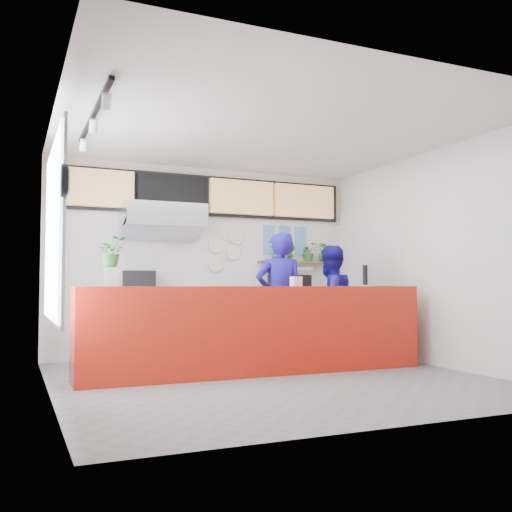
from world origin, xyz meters
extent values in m
plane|color=slate|center=(0.00, 0.00, 0.00)|extent=(5.00, 5.00, 0.00)
plane|color=silver|center=(0.00, 0.00, 3.00)|extent=(5.00, 5.00, 0.00)
plane|color=white|center=(0.00, 2.50, 1.50)|extent=(5.00, 0.00, 5.00)
plane|color=white|center=(-2.50, 0.00, 1.50)|extent=(0.00, 5.00, 5.00)
plane|color=white|center=(2.50, 0.00, 1.50)|extent=(0.00, 5.00, 5.00)
cube|color=red|center=(0.00, 0.40, 0.55)|extent=(4.50, 0.60, 1.10)
cube|color=beige|center=(0.00, 2.49, 2.60)|extent=(5.00, 0.02, 0.80)
cube|color=#B2B5BA|center=(-0.80, 2.20, 0.45)|extent=(1.80, 0.60, 0.90)
cube|color=black|center=(-1.14, 2.20, 1.11)|extent=(0.55, 0.55, 0.43)
cube|color=#B2B5BA|center=(-0.80, 2.15, 2.15)|extent=(1.20, 0.70, 0.35)
cube|color=#B2B5BA|center=(-0.80, 2.15, 1.95)|extent=(1.20, 0.69, 0.31)
cube|color=#B2B5BA|center=(1.50, 2.20, 0.45)|extent=(1.80, 0.60, 0.90)
cube|color=black|center=(1.35, 2.20, 1.09)|extent=(0.70, 0.59, 0.38)
cube|color=#A7A8AE|center=(1.35, 2.20, 1.38)|extent=(0.67, 0.50, 0.06)
cube|color=brown|center=(1.60, 2.40, 1.50)|extent=(1.40, 0.18, 0.04)
cube|color=tan|center=(-1.75, 2.38, 2.55)|extent=(1.10, 0.10, 0.55)
cube|color=black|center=(-0.59, 2.38, 2.55)|extent=(1.10, 0.10, 0.55)
cube|color=tan|center=(0.57, 2.38, 2.55)|extent=(1.10, 0.10, 0.55)
cube|color=tan|center=(1.73, 2.38, 2.55)|extent=(1.10, 0.10, 0.55)
cube|color=black|center=(0.00, 2.46, 2.55)|extent=(4.80, 0.04, 0.65)
cube|color=silver|center=(-2.47, 0.30, 1.70)|extent=(0.04, 2.20, 1.90)
cube|color=#B2B5BA|center=(-2.45, 0.30, 1.70)|extent=(0.03, 2.30, 2.00)
cylinder|color=black|center=(-2.46, -0.90, 2.05)|extent=(0.05, 0.30, 0.30)
cylinder|color=white|center=(-2.43, -0.90, 2.05)|extent=(0.02, 0.26, 0.26)
cube|color=black|center=(-2.10, 0.00, 2.94)|extent=(0.05, 2.40, 0.04)
cylinder|color=silver|center=(0.15, 2.47, 1.75)|extent=(0.24, 0.03, 0.24)
cylinder|color=silver|center=(0.45, 2.47, 1.65)|extent=(0.24, 0.03, 0.24)
cylinder|color=silver|center=(0.15, 2.47, 1.45)|extent=(0.24, 0.03, 0.24)
cylinder|color=silver|center=(0.50, 2.47, 1.90)|extent=(0.24, 0.03, 0.24)
cube|color=#598CBF|center=(1.10, 2.48, 2.00)|extent=(0.20, 0.02, 0.25)
cube|color=#598CBF|center=(1.40, 2.48, 2.00)|extent=(0.20, 0.02, 0.25)
cube|color=#598CBF|center=(1.70, 2.48, 2.00)|extent=(0.20, 0.02, 0.25)
cube|color=#598CBF|center=(1.10, 2.48, 1.75)|extent=(0.20, 0.02, 0.25)
cube|color=#598CBF|center=(1.40, 2.48, 1.75)|extent=(0.20, 0.02, 0.25)
cube|color=#598CBF|center=(1.70, 2.48, 1.75)|extent=(0.20, 0.02, 0.25)
imported|color=navy|center=(0.55, 0.90, 0.93)|extent=(0.75, 0.57, 1.85)
imported|color=navy|center=(1.42, 1.02, 0.85)|extent=(0.94, 0.80, 1.70)
imported|color=#235F21|center=(1.16, 2.40, 1.66)|extent=(0.17, 0.15, 0.27)
imported|color=#235F21|center=(1.48, 2.40, 1.65)|extent=(0.17, 0.15, 0.27)
imported|color=#235F21|center=(1.82, 2.40, 1.68)|extent=(0.32, 0.29, 0.32)
imported|color=#235F21|center=(2.11, 2.40, 1.69)|extent=(0.21, 0.19, 0.33)
cylinder|color=silver|center=(-1.83, 0.39, 1.21)|extent=(0.21, 0.21, 0.21)
imported|color=#235F21|center=(-1.83, 0.39, 1.49)|extent=(0.36, 0.33, 0.35)
cube|color=silver|center=(0.54, 0.40, 1.16)|extent=(0.16, 0.13, 0.13)
cylinder|color=silver|center=(1.61, 0.39, 1.11)|extent=(0.26, 0.26, 0.02)
cylinder|color=black|center=(1.61, 0.39, 1.25)|extent=(0.08, 0.08, 0.27)
camera|label=1|loc=(-2.88, -6.22, 1.12)|focal=40.00mm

